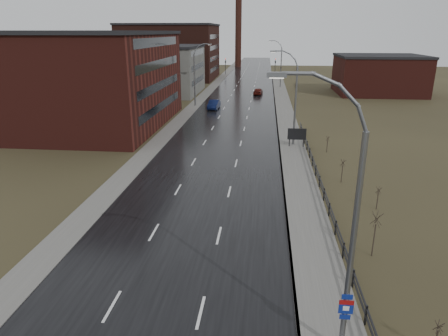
% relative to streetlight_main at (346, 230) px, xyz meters
% --- Properties ---
extents(road, '(14.00, 300.00, 0.06)m').
position_rel_streetlight_main_xyz_m(road, '(-8.47, 58.00, -6.03)').
color(road, black).
rests_on(road, ground).
extents(sidewalk_right, '(3.20, 180.00, 0.18)m').
position_rel_streetlight_main_xyz_m(sidewalk_right, '(0.13, 33.00, -5.97)').
color(sidewalk_right, '#595651').
rests_on(sidewalk_right, ground).
extents(curb_right, '(0.16, 180.00, 0.18)m').
position_rel_streetlight_main_xyz_m(curb_right, '(-1.39, 33.00, -5.97)').
color(curb_right, slate).
rests_on(curb_right, ground).
extents(sidewalk_left, '(2.40, 260.00, 0.12)m').
position_rel_streetlight_main_xyz_m(sidewalk_left, '(-16.67, 58.00, -6.00)').
color(sidewalk_left, '#595651').
rests_on(sidewalk_left, ground).
extents(warehouse_near, '(22.44, 28.56, 13.50)m').
position_rel_streetlight_main_xyz_m(warehouse_near, '(-29.46, 43.00, 0.70)').
color(warehouse_near, '#471914').
rests_on(warehouse_near, ground).
extents(warehouse_mid, '(16.32, 20.40, 10.50)m').
position_rel_streetlight_main_xyz_m(warehouse_mid, '(-26.46, 76.00, -0.80)').
color(warehouse_mid, slate).
rests_on(warehouse_mid, ground).
extents(warehouse_far, '(26.52, 24.48, 15.50)m').
position_rel_streetlight_main_xyz_m(warehouse_far, '(-31.47, 106.00, 1.70)').
color(warehouse_far, '#331611').
rests_on(warehouse_far, ground).
extents(building_right, '(18.36, 16.32, 8.50)m').
position_rel_streetlight_main_xyz_m(building_right, '(21.83, 80.00, -1.80)').
color(building_right, '#471914').
rests_on(building_right, ground).
extents(smokestack, '(2.70, 2.70, 30.70)m').
position_rel_streetlight_main_xyz_m(smokestack, '(-14.47, 148.00, 9.44)').
color(smokestack, '#331611').
rests_on(smokestack, ground).
extents(streetlight_main, '(3.91, 0.29, 12.11)m').
position_rel_streetlight_main_xyz_m(streetlight_main, '(0.00, 0.00, 0.00)').
color(streetlight_main, slate).
rests_on(streetlight_main, ground).
extents(streetlight_right_mid, '(3.36, 0.28, 11.35)m').
position_rel_streetlight_main_xyz_m(streetlight_right_mid, '(0.03, 34.00, -0.22)').
color(streetlight_right_mid, slate).
rests_on(streetlight_right_mid, ground).
extents(streetlight_left, '(3.36, 0.28, 11.35)m').
position_rel_streetlight_main_xyz_m(streetlight_left, '(-16.17, 60.00, -0.22)').
color(streetlight_left, slate).
rests_on(streetlight_left, ground).
extents(streetlight_right_far, '(3.36, 0.28, 11.35)m').
position_rel_streetlight_main_xyz_m(streetlight_right_far, '(0.03, 88.00, -0.22)').
color(streetlight_right_far, slate).
rests_on(streetlight_right_far, ground).
extents(guardrail, '(0.10, 53.05, 1.10)m').
position_rel_streetlight_main_xyz_m(guardrail, '(1.83, 16.32, -5.35)').
color(guardrail, black).
rests_on(guardrail, ground).
extents(shrub_c, '(0.70, 0.74, 3.00)m').
position_rel_streetlight_main_xyz_m(shrub_c, '(3.70, 8.47, -4.46)').
color(shrub_c, '#382D23').
rests_on(shrub_c, ground).
extents(shrub_d, '(0.46, 0.48, 1.90)m').
position_rel_streetlight_main_xyz_m(shrub_d, '(5.78, 15.68, -5.05)').
color(shrub_d, '#382D23').
rests_on(shrub_d, ground).
extents(shrub_e, '(0.54, 0.56, 2.26)m').
position_rel_streetlight_main_xyz_m(shrub_e, '(4.04, 21.50, -4.86)').
color(shrub_e, '#382D23').
rests_on(shrub_e, ground).
extents(shrub_f, '(0.47, 0.49, 1.96)m').
position_rel_streetlight_main_xyz_m(shrub_f, '(4.05, 31.32, -5.02)').
color(shrub_f, '#382D23').
rests_on(shrub_f, ground).
extents(billboard, '(2.21, 0.17, 2.42)m').
position_rel_streetlight_main_xyz_m(billboard, '(0.63, 32.88, -4.40)').
color(billboard, black).
rests_on(billboard, ground).
extents(traffic_light_left, '(0.58, 2.73, 5.30)m').
position_rel_streetlight_main_xyz_m(traffic_light_left, '(-16.47, 118.00, -1.46)').
color(traffic_light_left, black).
rests_on(traffic_light_left, ground).
extents(traffic_light_right, '(0.58, 2.73, 5.30)m').
position_rel_streetlight_main_xyz_m(traffic_light_right, '(-0.47, 118.00, -1.46)').
color(traffic_light_right, black).
rests_on(traffic_light_right, ground).
extents(car_near, '(1.94, 4.99, 1.62)m').
position_rel_streetlight_main_xyz_m(car_near, '(-12.51, 57.08, -5.25)').
color(car_near, '#0B143A').
rests_on(car_near, ground).
extents(car_far, '(2.20, 4.60, 1.52)m').
position_rel_streetlight_main_xyz_m(car_far, '(-4.93, 75.18, -5.30)').
color(car_far, '#4B110C').
rests_on(car_far, ground).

